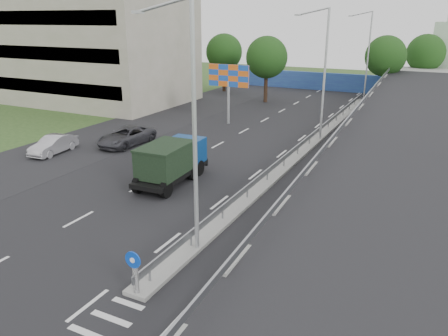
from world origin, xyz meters
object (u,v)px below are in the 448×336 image
Objects in this scene: sign_bollard at (135,272)px; billboard at (229,79)px; lamp_post_far at (367,51)px; parked_car_b at (53,145)px; parked_car_c at (126,136)px; dump_truck at (172,160)px; lamp_post_near at (190,118)px; lamp_post_mid at (323,68)px.

sign_bollard is 27.53m from billboard.
lamp_post_far is 2.51× the size of parked_car_b.
billboard reaches higher than parked_car_c.
sign_bollard is at bearing -66.21° from dump_truck.
billboard reaches higher than parked_car_b.
parked_car_c is at bearing 142.52° from dump_truck.
lamp_post_far is at bearing 63.16° from billboard.
lamp_post_near is 1.00× the size of lamp_post_mid.
parked_car_b is (-7.31, -14.36, -3.52)m from billboard.
lamp_post_far is 1.71× the size of dump_truck.
parked_car_b is (-16.42, 7.64, -5.15)m from lamp_post_near.
parked_car_c is at bearing -111.16° from billboard.
dump_truck is 11.19m from parked_car_b.
lamp_post_near reaches higher than billboard.
sign_bollard is 19.94m from parked_car_b.
parked_car_b is (-11.11, 1.13, -0.75)m from dump_truck.
sign_bollard is 0.30× the size of billboard.
parked_car_b is (-16.42, -32.36, -5.15)m from lamp_post_far.
lamp_post_mid is 1.98× the size of parked_car_c.
lamp_post_mid is (0.11, 23.83, 4.77)m from sign_bollard.
parked_car_c is at bearing -147.99° from lamp_post_mid.
billboard is at bearing 112.49° from lamp_post_near.
lamp_post_near is 23.87m from billboard.
lamp_post_near is at bearing -38.78° from parked_car_c.
sign_bollard reaches higher than parked_car_b.
lamp_post_mid is 16.20m from parked_car_c.
lamp_post_near reaches higher than sign_bollard.
parked_car_c is (-12.93, 15.67, -0.33)m from sign_bollard.
lamp_post_near and lamp_post_mid have the same top height.
billboard is at bearing 100.89° from dump_truck.
sign_bollard is 11.58m from dump_truck.
billboard is (-9.00, 25.83, 3.15)m from sign_bollard.
lamp_post_near is at bearing -67.51° from billboard.
parked_car_c is (-3.93, -10.15, -3.48)m from billboard.
dump_truck is at bearing 129.17° from lamp_post_near.
lamp_post_far is (0.00, 40.00, 0.00)m from lamp_post_near.
lamp_post_near is 1.98× the size of parked_car_c.
lamp_post_mid is at bearing 89.74° from sign_bollard.
lamp_post_near is at bearing -30.56° from parked_car_b.
lamp_post_near reaches higher than parked_car_b.
dump_truck is (-5.31, -13.48, -4.40)m from lamp_post_mid.
billboard reaches higher than sign_bollard.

